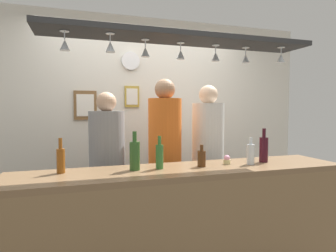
% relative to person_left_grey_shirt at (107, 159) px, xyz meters
% --- Properties ---
extents(back_wall, '(4.40, 0.06, 2.60)m').
position_rel_person_left_grey_shirt_xyz_m(back_wall, '(0.54, 0.77, 0.32)').
color(back_wall, silver).
rests_on(back_wall, ground_plane).
extents(bar_counter, '(2.70, 0.55, 0.99)m').
position_rel_person_left_grey_shirt_xyz_m(bar_counter, '(0.54, -0.84, -0.31)').
color(bar_counter, brown).
rests_on(bar_counter, ground_plane).
extents(overhead_glass_rack, '(2.20, 0.36, 0.04)m').
position_rel_person_left_grey_shirt_xyz_m(overhead_glass_rack, '(0.54, -0.63, 1.05)').
color(overhead_glass_rack, black).
extents(hanging_wineglass_far_left, '(0.07, 0.07, 0.13)m').
position_rel_person_left_grey_shirt_xyz_m(hanging_wineglass_far_left, '(-0.34, -0.65, 0.93)').
color(hanging_wineglass_far_left, silver).
rests_on(hanging_wineglass_far_left, overhead_glass_rack).
extents(hanging_wineglass_left, '(0.07, 0.07, 0.13)m').
position_rel_person_left_grey_shirt_xyz_m(hanging_wineglass_left, '(-0.03, -0.69, 0.93)').
color(hanging_wineglass_left, silver).
rests_on(hanging_wineglass_left, overhead_glass_rack).
extents(hanging_wineglass_center_left, '(0.07, 0.07, 0.13)m').
position_rel_person_left_grey_shirt_xyz_m(hanging_wineglass_center_left, '(0.25, -0.59, 0.93)').
color(hanging_wineglass_center_left, silver).
rests_on(hanging_wineglass_center_left, overhead_glass_rack).
extents(hanging_wineglass_center, '(0.07, 0.07, 0.13)m').
position_rel_person_left_grey_shirt_xyz_m(hanging_wineglass_center, '(0.54, -0.57, 0.93)').
color(hanging_wineglass_center, silver).
rests_on(hanging_wineglass_center, overhead_glass_rack).
extents(hanging_wineglass_center_right, '(0.07, 0.07, 0.13)m').
position_rel_person_left_grey_shirt_xyz_m(hanging_wineglass_center_right, '(0.86, -0.58, 0.93)').
color(hanging_wineglass_center_right, silver).
rests_on(hanging_wineglass_center_right, overhead_glass_rack).
extents(hanging_wineglass_right, '(0.07, 0.07, 0.13)m').
position_rel_person_left_grey_shirt_xyz_m(hanging_wineglass_right, '(1.15, -0.57, 0.93)').
color(hanging_wineglass_right, silver).
rests_on(hanging_wineglass_right, overhead_glass_rack).
extents(hanging_wineglass_far_right, '(0.07, 0.07, 0.13)m').
position_rel_person_left_grey_shirt_xyz_m(hanging_wineglass_far_right, '(1.44, -0.68, 0.93)').
color(hanging_wineglass_far_right, silver).
rests_on(hanging_wineglass_far_right, overhead_glass_rack).
extents(person_left_grey_shirt, '(0.34, 0.34, 1.63)m').
position_rel_person_left_grey_shirt_xyz_m(person_left_grey_shirt, '(0.00, 0.00, 0.00)').
color(person_left_grey_shirt, '#2D334C').
rests_on(person_left_grey_shirt, ground_plane).
extents(person_middle_orange_shirt, '(0.34, 0.34, 1.77)m').
position_rel_person_left_grey_shirt_xyz_m(person_middle_orange_shirt, '(0.58, 0.00, 0.09)').
color(person_middle_orange_shirt, '#2D334C').
rests_on(person_middle_orange_shirt, ground_plane).
extents(person_right_white_patterned_shirt, '(0.34, 0.34, 1.72)m').
position_rel_person_left_grey_shirt_xyz_m(person_right_white_patterned_shirt, '(1.07, 0.00, 0.06)').
color(person_right_white_patterned_shirt, '#2D334C').
rests_on(person_right_white_patterned_shirt, ground_plane).
extents(bottle_beer_brown_stubby, '(0.07, 0.07, 0.18)m').
position_rel_person_left_grey_shirt_xyz_m(bottle_beer_brown_stubby, '(0.69, -0.66, 0.09)').
color(bottle_beer_brown_stubby, '#512D14').
rests_on(bottle_beer_brown_stubby, bar_counter).
extents(bottle_wine_dark_red, '(0.08, 0.08, 0.30)m').
position_rel_person_left_grey_shirt_xyz_m(bottle_wine_dark_red, '(1.30, -0.65, 0.13)').
color(bottle_wine_dark_red, '#380F19').
rests_on(bottle_wine_dark_red, bar_counter).
extents(bottle_champagne_green, '(0.08, 0.08, 0.30)m').
position_rel_person_left_grey_shirt_xyz_m(bottle_champagne_green, '(0.15, -0.63, 0.13)').
color(bottle_champagne_green, '#2D5623').
rests_on(bottle_champagne_green, bar_counter).
extents(bottle_soda_clear, '(0.06, 0.06, 0.23)m').
position_rel_person_left_grey_shirt_xyz_m(bottle_soda_clear, '(1.13, -0.71, 0.11)').
color(bottle_soda_clear, silver).
rests_on(bottle_soda_clear, bar_counter).
extents(bottle_beer_green_import, '(0.06, 0.06, 0.26)m').
position_rel_person_left_grey_shirt_xyz_m(bottle_beer_green_import, '(0.34, -0.64, 0.12)').
color(bottle_beer_green_import, '#336B2D').
rests_on(bottle_beer_green_import, bar_counter).
extents(bottle_beer_amber_tall, '(0.06, 0.06, 0.26)m').
position_rel_person_left_grey_shirt_xyz_m(bottle_beer_amber_tall, '(-0.39, -0.57, 0.12)').
color(bottle_beer_amber_tall, brown).
rests_on(bottle_beer_amber_tall, bar_counter).
extents(cupcake, '(0.06, 0.06, 0.08)m').
position_rel_person_left_grey_shirt_xyz_m(cupcake, '(0.94, -0.63, 0.05)').
color(cupcake, beige).
rests_on(cupcake, bar_counter).
extents(picture_frame_crest, '(0.18, 0.02, 0.26)m').
position_rel_person_left_grey_shirt_xyz_m(picture_frame_crest, '(0.38, 0.72, 0.64)').
color(picture_frame_crest, '#B29338').
rests_on(picture_frame_crest, back_wall).
extents(picture_frame_caricature, '(0.26, 0.02, 0.34)m').
position_rel_person_left_grey_shirt_xyz_m(picture_frame_caricature, '(-0.17, 0.72, 0.53)').
color(picture_frame_caricature, brown).
rests_on(picture_frame_caricature, back_wall).
extents(wall_clock, '(0.22, 0.03, 0.22)m').
position_rel_person_left_grey_shirt_xyz_m(wall_clock, '(0.37, 0.72, 1.07)').
color(wall_clock, white).
rests_on(wall_clock, back_wall).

